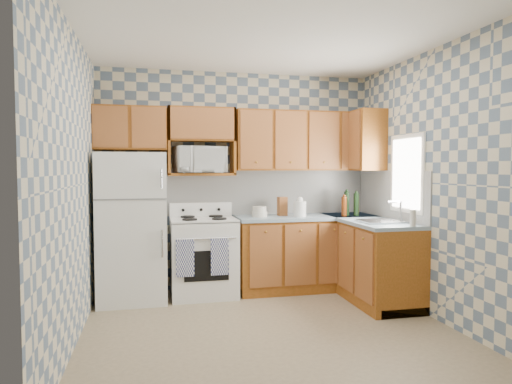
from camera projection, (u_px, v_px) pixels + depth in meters
floor at (268, 329)px, 4.28m from camera, size 3.40×3.40×0.00m
back_wall at (237, 181)px, 5.76m from camera, size 3.40×0.02×2.70m
right_wall at (432, 184)px, 4.58m from camera, size 0.02×3.20×2.70m
backsplash_back at (268, 192)px, 5.85m from camera, size 2.60×0.02×0.56m
backsplash_right at (391, 194)px, 5.37m from camera, size 0.02×1.60×0.56m
refrigerator at (133, 227)px, 5.17m from camera, size 0.75×0.70×1.68m
stove_body at (203, 258)px, 5.39m from camera, size 0.76×0.65×0.90m
cooktop at (203, 219)px, 5.37m from camera, size 0.76×0.65×0.02m
backguard at (201, 209)px, 5.63m from camera, size 0.76×0.08×0.17m
dish_towel_left at (185, 258)px, 5.00m from camera, size 0.20×0.02×0.41m
dish_towel_right at (220, 257)px, 5.08m from camera, size 0.20×0.02×0.41m
base_cabinets_back at (307, 254)px, 5.70m from camera, size 1.75×0.60×0.88m
base_cabinets_right at (367, 259)px, 5.34m from camera, size 0.60×1.60×0.88m
countertop_back at (307, 217)px, 5.67m from camera, size 1.77×0.63×0.04m
countertop_right at (367, 220)px, 5.32m from camera, size 0.63×1.60×0.04m
upper_cabinets_back at (304, 141)px, 5.76m from camera, size 1.75×0.33×0.74m
upper_cabinets_fridge at (131, 128)px, 5.29m from camera, size 0.82×0.33×0.50m
upper_cabinets_right at (362, 141)px, 5.74m from camera, size 0.33×0.70×0.74m
microwave_shelf at (202, 174)px, 5.50m from camera, size 0.80×0.33×0.03m
microwave at (199, 160)px, 5.47m from camera, size 0.64×0.50×0.32m
sink at (383, 222)px, 4.97m from camera, size 0.48×0.40×0.03m
window at (407, 174)px, 5.01m from camera, size 0.02×0.66×0.86m
bottle_0 at (347, 203)px, 5.68m from camera, size 0.07×0.07×0.30m
bottle_1 at (356, 204)px, 5.64m from camera, size 0.07×0.07×0.28m
bottle_2 at (356, 205)px, 5.75m from camera, size 0.07×0.07×0.26m
bottle_3 at (344, 206)px, 5.59m from camera, size 0.07×0.07×0.24m
knife_block at (282, 206)px, 5.67m from camera, size 0.11×0.11×0.23m
electric_kettle at (300, 209)px, 5.53m from camera, size 0.15×0.15×0.19m
food_containers at (260, 212)px, 5.52m from camera, size 0.19×0.19×0.13m
soap_bottle at (413, 218)px, 4.61m from camera, size 0.06×0.06×0.17m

